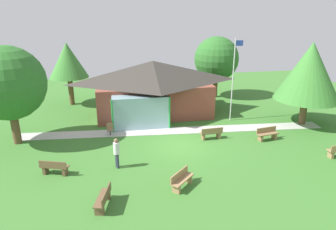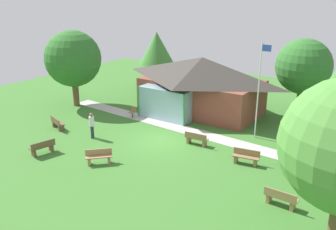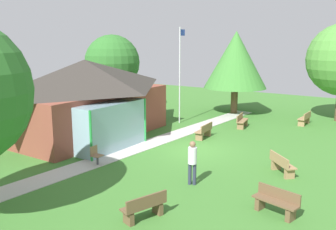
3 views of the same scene
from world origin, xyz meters
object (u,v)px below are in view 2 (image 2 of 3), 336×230
object	(u,v)px
bench_mid_left	(57,123)
patio_chair_west	(133,112)
visitor_strolling_lawn	(92,123)
pavilion	(200,84)
flagpole	(259,87)
bench_rear_near_path	(196,139)
bench_mid_right	(246,157)
tree_west_hedge	(73,59)
tree_behind_pavilion_right	(304,67)
tree_behind_pavilion_left	(157,48)
bench_front_center	(99,157)
bench_front_left	(43,148)
bench_lawn_far_right	(281,198)

from	to	relation	value
bench_mid_left	patio_chair_west	bearing A→B (deg)	77.70
visitor_strolling_lawn	pavilion	bearing A→B (deg)	-40.41
flagpole	bench_rear_near_path	xyz separation A→B (m)	(-2.63, -3.28, -3.05)
bench_mid_right	tree_west_hedge	size ratio (longest dim) A/B	0.25
patio_chair_west	tree_behind_pavilion_right	distance (m)	13.56
bench_mid_right	tree_west_hedge	bearing A→B (deg)	-17.79
flagpole	tree_behind_pavilion_left	world-z (taller)	flagpole
bench_rear_near_path	bench_front_center	size ratio (longest dim) A/B	1.11
patio_chair_west	pavilion	bearing A→B (deg)	-133.84
flagpole	bench_front_center	world-z (taller)	flagpole
bench_front_left	bench_lawn_far_right	distance (m)	13.82
tree_west_hedge	visitor_strolling_lawn	bearing A→B (deg)	-35.13
visitor_strolling_lawn	tree_behind_pavilion_right	size ratio (longest dim) A/B	0.29
tree_behind_pavilion_left	visitor_strolling_lawn	bearing A→B (deg)	-73.15
pavilion	patio_chair_west	size ratio (longest dim) A/B	11.69
bench_front_center	visitor_strolling_lawn	size ratio (longest dim) A/B	0.79
bench_mid_left	patio_chair_west	size ratio (longest dim) A/B	1.82
bench_rear_near_path	tree_west_hedge	bearing A→B (deg)	168.89
bench_mid_left	bench_rear_near_path	xyz separation A→B (m)	(9.58, 3.01, 0.00)
bench_mid_left	visitor_strolling_lawn	xyz separation A→B (m)	(3.28, 0.17, 0.62)
patio_chair_west	tree_behind_pavilion_left	xyz separation A→B (m)	(-3.46, 8.02, 3.60)
bench_rear_near_path	tree_behind_pavilion_right	xyz separation A→B (m)	(3.59, 10.05, 3.36)
bench_mid_left	bench_mid_right	distance (m)	13.42
bench_front_left	bench_rear_near_path	distance (m)	9.40
flagpole	tree_behind_pavilion_right	size ratio (longest dim) A/B	1.07
bench_lawn_far_right	bench_rear_near_path	size ratio (longest dim) A/B	1.00
visitor_strolling_lawn	tree_west_hedge	size ratio (longest dim) A/B	0.28
bench_front_center	tree_west_hedge	bearing A→B (deg)	-82.20
visitor_strolling_lawn	bench_front_left	bearing A→B (deg)	148.45
bench_front_left	visitor_strolling_lawn	size ratio (longest dim) A/B	0.90
bench_rear_near_path	bench_lawn_far_right	bearing A→B (deg)	-34.32
bench_mid_right	tree_behind_pavilion_left	world-z (taller)	tree_behind_pavilion_left
bench_front_left	bench_lawn_far_right	xyz separation A→B (m)	(13.61, 2.38, 0.00)
flagpole	bench_front_center	bearing A→B (deg)	-124.18
tree_west_hedge	tree_behind_pavilion_left	world-z (taller)	tree_west_hedge
pavilion	visitor_strolling_lawn	bearing A→B (deg)	-109.60
bench_front_left	tree_behind_pavilion_left	bearing A→B (deg)	24.66
bench_mid_right	tree_behind_pavilion_left	size ratio (longest dim) A/B	0.28
bench_rear_near_path	patio_chair_west	world-z (taller)	patio_chair_west
flagpole	bench_mid_left	xyz separation A→B (m)	(-12.21, -6.29, -3.05)
bench_rear_near_path	tree_behind_pavilion_left	bearing A→B (deg)	132.03
bench_mid_left	visitor_strolling_lawn	bearing A→B (deg)	21.26
visitor_strolling_lawn	tree_west_hedge	xyz separation A→B (m)	(-6.36, 4.48, 2.97)
bench_front_left	bench_front_center	bearing A→B (deg)	-62.39
bench_front_left	flagpole	bearing A→B (deg)	-31.52
bench_lawn_far_right	tree_behind_pavilion_right	xyz separation A→B (m)	(-3.06, 13.98, 3.36)
bench_mid_right	bench_rear_near_path	bearing A→B (deg)	-21.15
pavilion	bench_rear_near_path	xyz separation A→B (m)	(3.16, -5.99, -1.89)
pavilion	patio_chair_west	xyz separation A→B (m)	(-3.54, -4.11, -1.88)
flagpole	tree_behind_pavilion_left	distance (m)	14.41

